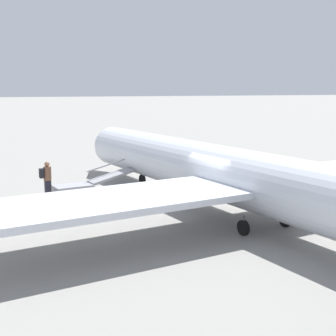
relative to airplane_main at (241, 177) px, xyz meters
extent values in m
plane|color=gray|center=(0.83, 0.08, -1.74)|extent=(600.00, 600.00, 0.00)
cylinder|color=silver|center=(0.83, 0.08, -0.02)|extent=(22.81, 4.40, 2.21)
cone|color=silver|center=(13.34, 1.30, -0.02)|extent=(2.64, 2.40, 2.17)
cube|color=silver|center=(-0.87, 5.82, -0.18)|extent=(4.45, 9.83, 0.22)
cylinder|color=black|center=(8.17, 0.80, -1.46)|extent=(0.56, 0.19, 0.55)
cylinder|color=#4C4C51|center=(8.17, 0.80, -1.10)|extent=(0.10, 0.10, 0.17)
cylinder|color=black|center=(-1.53, 0.85, -1.46)|extent=(0.56, 0.19, 0.55)
cylinder|color=#4C4C51|center=(-1.53, 0.85, -1.10)|extent=(0.10, 0.10, 0.17)
cylinder|color=black|center=(-1.34, -1.13, -1.46)|extent=(0.56, 0.19, 0.55)
cylinder|color=#4C4C51|center=(-1.34, -1.13, -1.10)|extent=(0.10, 0.10, 0.17)
cube|color=#99999E|center=(7.21, 4.78, -1.49)|extent=(1.27, 1.90, 0.50)
cube|color=#99999E|center=(7.41, 2.79, -0.99)|extent=(1.11, 2.30, 0.61)
cube|color=#99999E|center=(7.86, 2.83, -0.49)|extent=(0.27, 2.21, 0.56)
cube|color=#23232D|center=(7.11, 5.98, -1.31)|extent=(0.23, 0.30, 0.85)
cylinder|color=brown|center=(7.11, 5.98, -0.56)|extent=(0.36, 0.36, 0.65)
sphere|color=#936B4C|center=(7.11, 5.98, -0.12)|extent=(0.24, 0.24, 0.24)
cube|color=black|center=(7.09, 6.25, -0.53)|extent=(0.30, 0.21, 0.44)
camera|label=1|loc=(-14.74, 9.88, 3.33)|focal=50.00mm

